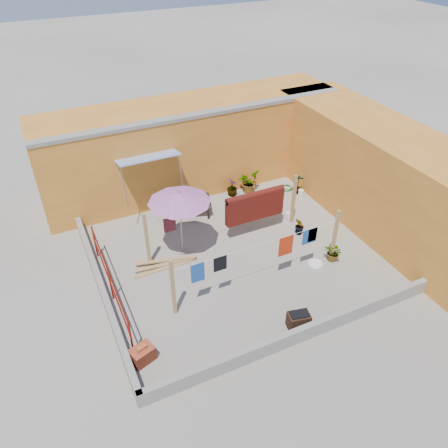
{
  "coord_description": "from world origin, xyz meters",
  "views": [
    {
      "loc": [
        -4.75,
        -9.16,
        8.64
      ],
      "look_at": [
        -0.27,
        0.3,
        1.09
      ],
      "focal_mm": 35.0,
      "sensor_mm": 36.0,
      "label": 1
    }
  ],
  "objects": [
    {
      "name": "ground",
      "position": [
        0.0,
        0.0,
        0.0
      ],
      "size": [
        80.0,
        80.0,
        0.0
      ],
      "primitive_type": "plane",
      "color": "#9E998E",
      "rests_on": "ground"
    },
    {
      "name": "wall_back",
      "position": [
        0.5,
        4.69,
        1.61
      ],
      "size": [
        11.0,
        3.27,
        3.21
      ],
      "color": "orange",
      "rests_on": "ground"
    },
    {
      "name": "wall_right",
      "position": [
        5.2,
        0.0,
        1.6
      ],
      "size": [
        2.4,
        9.0,
        3.2
      ],
      "primitive_type": "cube",
      "color": "orange",
      "rests_on": "ground"
    },
    {
      "name": "parapet_front",
      "position": [
        0.0,
        -3.58,
        0.22
      ],
      "size": [
        8.3,
        0.16,
        0.44
      ],
      "primitive_type": "cube",
      "color": "gray",
      "rests_on": "ground"
    },
    {
      "name": "parapet_left",
      "position": [
        -4.08,
        0.0,
        0.22
      ],
      "size": [
        0.16,
        7.3,
        0.44
      ],
      "primitive_type": "cube",
      "color": "gray",
      "rests_on": "ground"
    },
    {
      "name": "red_railing",
      "position": [
        -3.85,
        -0.2,
        0.72
      ],
      "size": [
        0.05,
        4.2,
        1.1
      ],
      "color": "maroon",
      "rests_on": "ground"
    },
    {
      "name": "clothesline_rig",
      "position": [
        0.86,
        0.57,
        1.03
      ],
      "size": [
        5.09,
        2.35,
        1.8
      ],
      "color": "tan",
      "rests_on": "ground"
    },
    {
      "name": "patio_umbrella",
      "position": [
        -1.41,
        0.87,
        1.98
      ],
      "size": [
        1.94,
        1.94,
        2.21
      ],
      "color": "gray",
      "rests_on": "ground"
    },
    {
      "name": "outdoor_table",
      "position": [
        -0.49,
        2.63,
        0.6
      ],
      "size": [
        1.57,
        1.1,
        0.67
      ],
      "color": "black",
      "rests_on": "ground"
    },
    {
      "name": "brick_stack",
      "position": [
        -3.7,
        -2.49,
        0.2
      ],
      "size": [
        0.64,
        0.54,
        0.47
      ],
      "color": "#B24329",
      "rests_on": "ground"
    },
    {
      "name": "lumber_pile",
      "position": [
        -2.13,
        0.48,
        0.06
      ],
      "size": [
        1.97,
        0.58,
        0.12
      ],
      "color": "tan",
      "rests_on": "ground"
    },
    {
      "name": "brazier",
      "position": [
        0.15,
        -3.2,
        0.24
      ],
      "size": [
        0.61,
        0.47,
        0.49
      ],
      "color": "#311E13",
      "rests_on": "ground"
    },
    {
      "name": "white_basin",
      "position": [
        1.94,
        -1.41,
        0.04
      ],
      "size": [
        0.46,
        0.46,
        0.08
      ],
      "color": "silver",
      "rests_on": "ground"
    },
    {
      "name": "water_jug_a",
      "position": [
        2.47,
        0.94,
        0.15
      ],
      "size": [
        0.22,
        0.22,
        0.34
      ],
      "color": "silver",
      "rests_on": "ground"
    },
    {
      "name": "water_jug_b",
      "position": [
        3.7,
        2.04,
        0.14
      ],
      "size": [
        0.2,
        0.2,
        0.32
      ],
      "color": "silver",
      "rests_on": "ground"
    },
    {
      "name": "green_hose",
      "position": [
        3.52,
        2.74,
        0.03
      ],
      "size": [
        0.49,
        0.49,
        0.07
      ],
      "color": "#17671D",
      "rests_on": "ground"
    },
    {
      "name": "plant_back_a",
      "position": [
        2.11,
        3.2,
        0.41
      ],
      "size": [
        0.97,
        0.95,
        0.82
      ],
      "primitive_type": "imported",
      "rotation": [
        0.0,
        0.0,
        0.63
      ],
      "color": "#1F5618",
      "rests_on": "ground"
    },
    {
      "name": "plant_back_b",
      "position": [
        1.43,
        3.2,
        0.34
      ],
      "size": [
        0.47,
        0.47,
        0.69
      ],
      "primitive_type": "imported",
      "rotation": [
        0.0,
        0.0,
        1.29
      ],
      "color": "#1F5618",
      "rests_on": "ground"
    },
    {
      "name": "plant_right_a",
      "position": [
        3.7,
        2.28,
        0.41
      ],
      "size": [
        0.52,
        0.51,
        0.82
      ],
      "primitive_type": "imported",
      "rotation": [
        0.0,
        0.0,
        2.42
      ],
      "color": "#1F5618",
      "rests_on": "ground"
    },
    {
      "name": "plant_right_b",
      "position": [
        2.34,
        0.09,
        0.33
      ],
      "size": [
        0.4,
        0.44,
        0.66
      ],
      "primitive_type": "imported",
      "rotation": [
        0.0,
        0.0,
        4.36
      ],
      "color": "#1F5618",
      "rests_on": "ground"
    },
    {
      "name": "plant_right_c",
      "position": [
        2.55,
        -1.45,
        0.3
      ],
      "size": [
        0.63,
        0.67,
        0.6
      ],
      "primitive_type": "imported",
      "rotation": [
        0.0,
        0.0,
        5.1
      ],
      "color": "#1F5618",
      "rests_on": "ground"
    }
  ]
}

